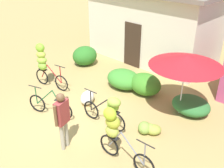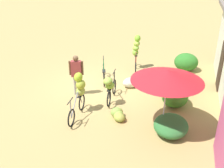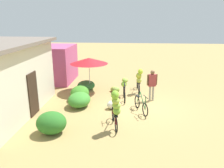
% 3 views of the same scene
% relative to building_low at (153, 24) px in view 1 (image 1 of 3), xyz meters
% --- Properties ---
extents(ground_plane, '(60.00, 60.00, 0.00)m').
position_rel_building_low_xyz_m(ground_plane, '(1.50, -6.42, -1.68)').
color(ground_plane, '#A38750').
extents(building_low, '(6.31, 3.43, 3.33)m').
position_rel_building_low_xyz_m(building_low, '(0.00, 0.00, 0.00)').
color(building_low, beige).
rests_on(building_low, ground).
extents(hedge_bush_front_left, '(1.06, 1.17, 0.88)m').
position_rel_building_low_xyz_m(hedge_bush_front_left, '(-1.68, -2.89, -1.24)').
color(hedge_bush_front_left, '#2B6D24').
rests_on(hedge_bush_front_left, ground).
extents(hedge_bush_front_right, '(1.41, 1.13, 0.72)m').
position_rel_building_low_xyz_m(hedge_bush_front_right, '(1.14, -3.34, -1.32)').
color(hedge_bush_front_right, '#3C852E').
rests_on(hedge_bush_front_right, ground).
extents(hedge_bush_mid, '(1.23, 1.00, 0.80)m').
position_rel_building_low_xyz_m(hedge_bush_mid, '(2.05, -3.17, -1.28)').
color(hedge_bush_mid, '#3B8025').
rests_on(hedge_bush_mid, ground).
extents(hedge_bush_by_door, '(1.28, 1.10, 0.56)m').
position_rel_building_low_xyz_m(hedge_bush_by_door, '(3.93, -3.15, -1.40)').
color(hedge_bush_by_door, '#2A662F').
rests_on(hedge_bush_by_door, ground).
extents(market_umbrella, '(2.26, 2.26, 2.07)m').
position_rel_building_low_xyz_m(market_umbrella, '(3.67, -3.43, 0.21)').
color(market_umbrella, beige).
rests_on(market_umbrella, ground).
extents(bicycle_leftmost, '(1.64, 0.51, 1.71)m').
position_rel_building_low_xyz_m(bicycle_leftmost, '(-1.20, -5.35, -0.69)').
color(bicycle_leftmost, black).
rests_on(bicycle_leftmost, ground).
extents(bicycle_near_pile, '(1.60, 0.60, 0.98)m').
position_rel_building_low_xyz_m(bicycle_near_pile, '(0.70, -6.44, -1.33)').
color(bicycle_near_pile, black).
rests_on(bicycle_near_pile, ground).
extents(bicycle_center_loaded, '(1.66, 0.42, 1.13)m').
position_rel_building_low_xyz_m(bicycle_center_loaded, '(2.55, -5.59, -0.99)').
color(bicycle_center_loaded, black).
rests_on(bicycle_center_loaded, ground).
extents(bicycle_by_shop, '(1.69, 0.40, 1.51)m').
position_rel_building_low_xyz_m(bicycle_by_shop, '(3.57, -6.43, -0.80)').
color(bicycle_by_shop, black).
rests_on(bicycle_by_shop, ground).
extents(banana_pile_on_ground, '(0.80, 0.73, 0.36)m').
position_rel_building_low_xyz_m(banana_pile_on_ground, '(3.58, -4.99, -1.52)').
color(banana_pile_on_ground, olive).
rests_on(banana_pile_on_ground, ground).
extents(produce_sack, '(0.73, 0.83, 0.44)m').
position_rel_building_low_xyz_m(produce_sack, '(1.00, -5.11, -1.46)').
color(produce_sack, silver).
rests_on(produce_sack, ground).
extents(person_vendor, '(0.30, 0.56, 1.70)m').
position_rel_building_low_xyz_m(person_vendor, '(2.29, -7.07, -0.64)').
color(person_vendor, gray).
rests_on(person_vendor, ground).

